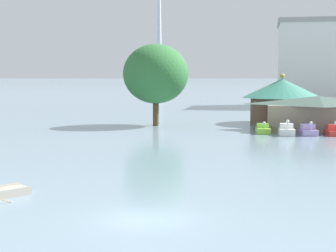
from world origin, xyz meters
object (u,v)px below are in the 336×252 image
boathouse (319,112)px  shoreline_tree_tall_left (156,74)px  pedal_boat_white (287,130)px  pedal_boat_lime (263,129)px  pedal_boat_lavender (308,131)px  green_roof_pavilion (282,99)px  pedal_boat_red (333,131)px

boathouse → shoreline_tree_tall_left: 21.32m
pedal_boat_white → boathouse: 7.44m
pedal_boat_lime → boathouse: boathouse is taller
pedal_boat_lavender → green_roof_pavilion: (-2.56, 13.43, 2.98)m
green_roof_pavilion → pedal_boat_lavender: bearing=-79.2°
pedal_boat_lavender → green_roof_pavilion: size_ratio=0.24×
pedal_boat_red → shoreline_tree_tall_left: shoreline_tree_tall_left is taller
green_roof_pavilion → shoreline_tree_tall_left: shoreline_tree_tall_left is taller
pedal_boat_lavender → boathouse: boathouse is taller
green_roof_pavilion → shoreline_tree_tall_left: (-16.54, -5.94, 3.38)m
pedal_boat_lime → pedal_boat_white: 3.02m
pedal_boat_lime → shoreline_tree_tall_left: (-14.11, 6.46, 6.41)m
boathouse → shoreline_tree_tall_left: size_ratio=1.21×
shoreline_tree_tall_left → pedal_boat_lavender: bearing=-21.4°
pedal_boat_red → boathouse: boathouse is taller
shoreline_tree_tall_left → boathouse: bearing=-5.3°
pedal_boat_lavender → boathouse: size_ratio=0.19×
boathouse → pedal_boat_white: bearing=-123.4°
pedal_boat_white → shoreline_tree_tall_left: 19.57m
pedal_boat_lime → pedal_boat_red: 7.73m
pedal_boat_white → green_roof_pavilion: bearing=177.6°
pedal_boat_red → shoreline_tree_tall_left: bearing=-119.1°
pedal_boat_red → shoreline_tree_tall_left: (-21.80, 7.17, 6.38)m
pedal_boat_red → pedal_boat_lime: bearing=-106.1°
pedal_boat_white → pedal_boat_red: 5.15m
pedal_boat_red → green_roof_pavilion: size_ratio=0.22×
pedal_boat_lavender → pedal_boat_white: bearing=-90.5°
pedal_boat_white → pedal_boat_lavender: pedal_boat_white is taller
pedal_boat_white → pedal_boat_red: (5.09, 0.81, -0.05)m
pedal_boat_white → pedal_boat_lavender: bearing=98.4°
green_roof_pavilion → pedal_boat_lime: bearing=-101.1°
pedal_boat_white → shoreline_tree_tall_left: shoreline_tree_tall_left is taller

